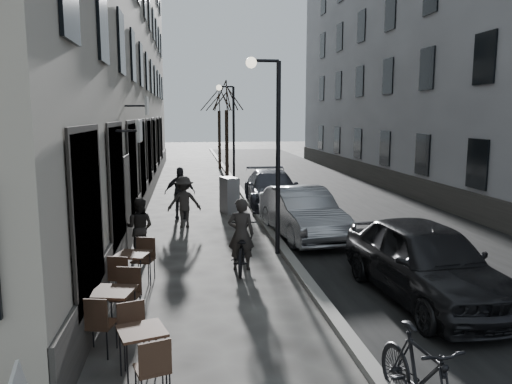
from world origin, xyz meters
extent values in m
plane|color=#312F2D|center=(0.00, 0.00, 0.00)|extent=(120.00, 120.00, 0.00)
cube|color=black|center=(3.85, 16.00, 0.00)|extent=(7.30, 60.00, 0.00)
cube|color=gray|center=(0.20, 16.00, 0.06)|extent=(0.25, 60.00, 0.12)
cube|color=#ACA490|center=(-6.00, 16.50, 8.00)|extent=(4.00, 35.00, 16.00)
cube|color=gray|center=(9.50, 16.50, 8.00)|extent=(4.00, 35.00, 16.00)
cylinder|color=black|center=(0.00, 6.00, 2.50)|extent=(0.12, 0.12, 5.00)
cylinder|color=black|center=(-0.35, 6.00, 5.00)|extent=(0.70, 0.08, 0.08)
sphere|color=#FFF2CC|center=(-0.70, 6.00, 4.95)|extent=(0.28, 0.28, 0.28)
cylinder|color=black|center=(0.00, 18.00, 2.50)|extent=(0.12, 0.12, 5.00)
cylinder|color=black|center=(-0.35, 18.00, 5.00)|extent=(0.70, 0.08, 0.08)
sphere|color=#FFF2CC|center=(-0.70, 18.00, 4.95)|extent=(0.28, 0.28, 0.28)
cylinder|color=black|center=(-0.10, 21.00, 1.95)|extent=(0.20, 0.20, 3.90)
cylinder|color=black|center=(-0.10, 27.00, 1.95)|extent=(0.20, 0.20, 3.90)
cube|color=black|center=(-3.02, -0.07, 0.73)|extent=(0.77, 0.77, 0.04)
cylinder|color=black|center=(-3.19, -0.40, 0.36)|extent=(0.02, 0.02, 0.71)
cylinder|color=black|center=(-2.70, -0.24, 0.36)|extent=(0.02, 0.02, 0.71)
cylinder|color=black|center=(-3.35, 0.10, 0.36)|extent=(0.02, 0.02, 0.71)
cylinder|color=black|center=(-2.85, 0.25, 0.36)|extent=(0.02, 0.02, 0.71)
cube|color=black|center=(-3.61, 1.41, 0.79)|extent=(0.79, 0.79, 0.04)
cylinder|color=black|center=(-3.95, 1.20, 0.38)|extent=(0.03, 0.03, 0.77)
cylinder|color=black|center=(-3.41, 1.07, 0.38)|extent=(0.03, 0.03, 0.77)
cylinder|color=black|center=(-3.82, 1.74, 0.38)|extent=(0.03, 0.03, 0.77)
cylinder|color=black|center=(-3.28, 1.61, 0.38)|extent=(0.03, 0.03, 0.77)
cube|color=black|center=(-3.52, 3.68, 0.77)|extent=(0.80, 0.80, 0.04)
cylinder|color=black|center=(-3.86, 3.49, 0.38)|extent=(0.03, 0.03, 0.75)
cylinder|color=black|center=(-3.33, 3.34, 0.38)|extent=(0.03, 0.03, 0.75)
cylinder|color=black|center=(-3.71, 4.01, 0.38)|extent=(0.03, 0.03, 0.75)
cylinder|color=black|center=(-3.18, 3.86, 0.38)|extent=(0.03, 0.03, 0.75)
cube|color=slate|center=(-0.78, 11.76, 0.67)|extent=(0.72, 0.99, 1.34)
imported|color=black|center=(-1.11, 4.76, 0.53)|extent=(1.01, 2.10, 1.06)
imported|color=#282522|center=(-1.11, 4.76, 0.86)|extent=(0.69, 0.51, 1.73)
imported|color=#272421|center=(-3.60, 6.24, 0.77)|extent=(0.89, 0.78, 1.55)
imported|color=#2D2A27|center=(-2.46, 9.51, 0.84)|extent=(1.12, 0.68, 1.68)
imported|color=black|center=(-2.60, 10.94, 0.92)|extent=(1.08, 0.46, 1.84)
imported|color=black|center=(2.30, 2.29, 0.80)|extent=(2.16, 4.79, 1.60)
imported|color=gray|center=(1.06, 7.68, 0.74)|extent=(2.03, 4.64, 1.48)
imported|color=#35363F|center=(1.03, 12.87, 0.71)|extent=(2.17, 4.95, 1.41)
imported|color=black|center=(0.35, -1.50, 0.57)|extent=(0.74, 1.93, 1.13)
camera|label=1|loc=(-2.37, -6.69, 3.68)|focal=35.00mm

